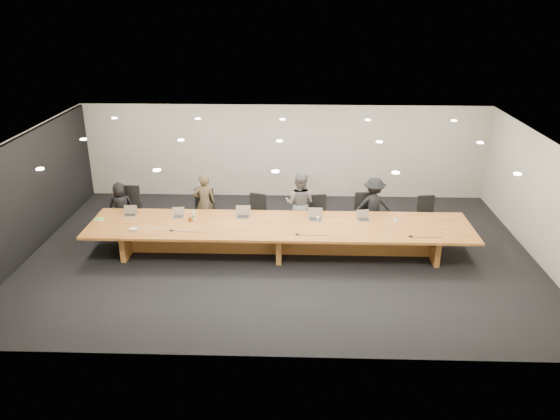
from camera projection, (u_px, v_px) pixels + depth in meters
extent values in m
plane|color=black|center=(280.00, 253.00, 13.10)|extent=(12.00, 12.00, 0.00)
cube|color=beige|center=(284.00, 152.00, 16.29)|extent=(12.00, 0.02, 2.80)
cube|color=black|center=(27.00, 197.00, 12.77)|extent=(0.08, 7.84, 2.74)
cube|color=brown|center=(280.00, 226.00, 12.83)|extent=(9.00, 1.80, 0.06)
cube|color=brown|center=(280.00, 240.00, 12.97)|extent=(7.65, 0.15, 0.69)
cube|color=brown|center=(130.00, 238.00, 13.08)|extent=(0.12, 1.26, 0.69)
cube|color=brown|center=(280.00, 240.00, 12.97)|extent=(0.12, 1.26, 0.69)
cube|color=brown|center=(432.00, 242.00, 12.86)|extent=(0.12, 1.26, 0.69)
imported|color=black|center=(121.00, 207.00, 14.09)|extent=(0.76, 0.63, 1.33)
imported|color=#3B3020|center=(204.00, 203.00, 14.05)|extent=(0.65, 0.52, 1.56)
imported|color=#4F4F51|center=(300.00, 204.00, 13.90)|extent=(0.94, 0.83, 1.63)
imported|color=black|center=(374.00, 206.00, 13.91)|extent=(1.01, 0.62, 1.52)
cylinder|color=silver|center=(194.00, 216.00, 13.02)|extent=(0.08, 0.08, 0.22)
cylinder|color=brown|center=(190.00, 219.00, 12.98)|extent=(0.11, 0.11, 0.11)
cone|color=white|center=(318.00, 218.00, 13.07)|extent=(0.10, 0.10, 0.09)
cone|color=silver|center=(395.00, 221.00, 12.90)|extent=(0.08, 0.08, 0.09)
cube|color=silver|center=(99.00, 220.00, 13.08)|extent=(0.25, 0.22, 0.01)
cube|color=#5FC133|center=(99.00, 219.00, 13.09)|extent=(0.20, 0.13, 0.03)
cube|color=#B2B2B7|center=(134.00, 229.00, 12.53)|extent=(0.23, 0.19, 0.03)
cone|color=black|center=(172.00, 230.00, 12.49)|extent=(0.14, 0.14, 0.03)
cone|color=black|center=(297.00, 234.00, 12.29)|extent=(0.13, 0.13, 0.03)
cone|color=black|center=(411.00, 236.00, 12.19)|extent=(0.15, 0.15, 0.03)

